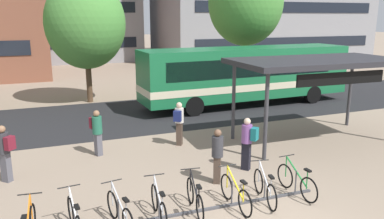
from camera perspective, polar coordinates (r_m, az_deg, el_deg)
name	(u,v)px	position (r m, az deg, el deg)	size (l,w,h in m)	color
ground	(259,216)	(10.01, 9.91, -15.43)	(200.00, 200.00, 0.00)	gray
bus_lane_asphalt	(145,114)	(19.66, -7.09, -0.66)	(80.00, 7.20, 0.01)	#232326
city_bus	(248,73)	(21.55, 8.35, 5.36)	(12.09, 2.91, 3.20)	#196B3D
bike_rack	(178,212)	(9.86, -2.07, -15.09)	(7.87, 0.28, 0.70)	#47474C
parked_bicycle_white_1	(75,219)	(9.36, -17.10, -15.38)	(0.52, 1.72, 0.99)	black
parked_bicycle_silver_2	(120,212)	(9.40, -10.70, -14.85)	(0.52, 1.71, 0.99)	black
parked_bicycle_silver_3	(159,206)	(9.57, -4.97, -14.11)	(0.52, 1.72, 0.99)	black
parked_bicycle_black_4	(195,198)	(9.88, 0.43, -13.10)	(0.52, 1.71, 0.99)	black
parked_bicycle_yellow_5	(235,194)	(10.17, 6.51, -12.38)	(0.52, 1.72, 0.99)	black
parked_bicycle_silver_6	(265,188)	(10.59, 10.82, -11.44)	(0.56, 1.70, 0.99)	black
parked_bicycle_green_7	(297,182)	(11.16, 15.35, -10.35)	(0.52, 1.72, 0.99)	black
transit_shelter	(317,64)	(15.53, 18.22, 6.47)	(6.69, 3.47, 3.27)	#38383D
commuter_teal_pack_0	(218,152)	(11.34, 3.83, -6.34)	(0.53, 0.61, 1.67)	#47382D
commuter_maroon_pack_1	(5,150)	(12.62, -26.17, -5.42)	(0.59, 0.58, 1.75)	#565660
commuter_navy_pack_2	(179,121)	(14.57, -1.95, -1.68)	(0.55, 0.60, 1.69)	#47382D
commuter_maroon_pack_3	(97,130)	(13.95, -14.02, -2.92)	(0.46, 0.59, 1.66)	#565660
commuter_teal_pack_4	(248,140)	(12.34, 8.31, -4.57)	(0.57, 0.60, 1.73)	black
street_tree_1	(85,23)	(22.56, -15.64, 12.30)	(4.43, 4.43, 7.04)	brown
street_tree_2	(246,3)	(26.72, 8.01, 15.54)	(5.01, 5.01, 8.64)	brown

